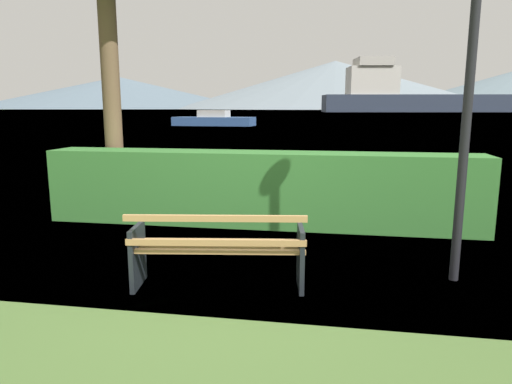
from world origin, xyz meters
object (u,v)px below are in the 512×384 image
at_px(sailboat_mid, 214,120).
at_px(park_bench, 218,250).
at_px(lamp_post, 474,29).
at_px(cargo_ship_large, 435,97).

bearing_deg(sailboat_mid, park_bench, -75.16).
distance_m(lamp_post, sailboat_mid, 44.90).
height_order(park_bench, cargo_ship_large, cargo_ship_large).
xyz_separation_m(park_bench, lamp_post, (2.57, 0.68, 2.29)).
bearing_deg(cargo_ship_large, park_bench, -101.91).
height_order(lamp_post, sailboat_mid, lamp_post).
height_order(park_bench, lamp_post, lamp_post).
distance_m(park_bench, sailboat_mid, 44.77).
bearing_deg(lamp_post, sailboat_mid, 108.24).
distance_m(park_bench, lamp_post, 3.51).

